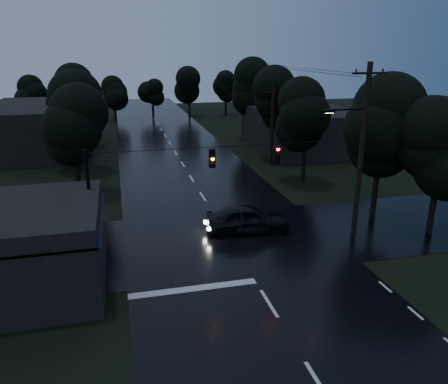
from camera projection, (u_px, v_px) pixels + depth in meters
name	position (u px, v px, depth m)	size (l,w,h in m)	color
main_road	(183.00, 165.00, 42.20)	(12.00, 120.00, 0.02)	black
cross_street	(229.00, 239.00, 25.60)	(60.00, 9.00, 0.02)	black
building_far_right	(302.00, 129.00, 48.39)	(10.00, 14.00, 4.40)	black
building_far_left	(41.00, 128.00, 47.47)	(10.00, 16.00, 5.00)	black
utility_pole_main	(360.00, 149.00, 24.72)	(3.50, 0.30, 10.00)	black
utility_pole_far	(272.00, 124.00, 41.03)	(2.00, 0.30, 7.50)	black
anchor_pole_left	(91.00, 208.00, 22.04)	(0.18, 0.18, 6.00)	black
span_signals	(244.00, 156.00, 23.16)	(15.00, 0.37, 1.12)	black
tree_corner_near	(382.00, 128.00, 26.92)	(4.48, 4.48, 9.44)	black
tree_corner_far	(442.00, 149.00, 24.84)	(3.92, 3.92, 8.26)	black
tree_left_a	(73.00, 128.00, 31.15)	(3.92, 3.92, 8.26)	black
tree_left_b	(72.00, 109.00, 38.27)	(4.20, 4.20, 8.85)	black
tree_left_c	(74.00, 94.00, 47.25)	(4.48, 4.48, 9.44)	black
tree_right_a	(307.00, 114.00, 35.11)	(4.20, 4.20, 8.85)	black
tree_right_b	(279.00, 99.00, 42.51)	(4.48, 4.48, 9.44)	black
tree_right_c	(254.00, 87.00, 51.76)	(4.76, 4.76, 10.03)	black
car	(247.00, 218.00, 26.46)	(2.03, 5.04, 1.72)	black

